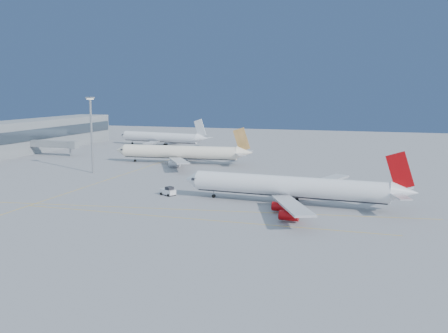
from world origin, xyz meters
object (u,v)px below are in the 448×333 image
airliner_third (162,137)px  light_mast (91,128)px  airliner_etihad (183,152)px  airliner_virgin (293,187)px  pushback_tug (168,191)px

airliner_third → light_mast: (12.08, -86.82, 11.32)m
airliner_etihad → light_mast: size_ratio=2.14×
airliner_virgin → pushback_tug: (-35.15, 0.84, -3.36)m
pushback_tug → light_mast: (-40.97, 27.42, 14.65)m
airliner_etihad → airliner_third: bearing=117.3°
airliner_etihad → airliner_third: (-34.15, 56.24, -0.07)m
airliner_virgin → pushback_tug: airliner_virgin is taller
airliner_third → light_mast: 88.38m
airliner_etihad → airliner_third: 65.80m
airliner_third → airliner_etihad: bearing=-48.8°
light_mast → airliner_virgin: bearing=-20.4°
airliner_etihad → pushback_tug: bearing=-75.9°
airliner_virgin → light_mast: (-76.11, 28.26, 11.28)m
airliner_third → light_mast: light_mast is taller
pushback_tug → light_mast: light_mast is taller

